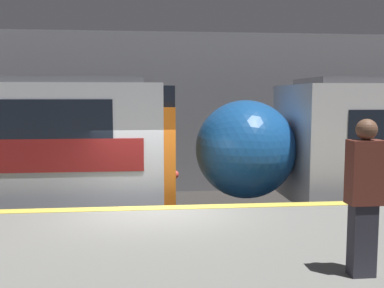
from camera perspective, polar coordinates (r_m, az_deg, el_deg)
The scene contains 4 objects.
ground_plane at distance 8.98m, azimuth -4.81°, elevation -14.74°, with size 120.00×120.00×0.00m, color #33302D.
platform at distance 6.82m, azimuth -4.53°, elevation -16.64°, with size 40.00×4.21×1.11m.
station_rear_barrier at distance 14.93m, azimuth -5.32°, elevation 3.94°, with size 50.00×0.15×5.29m.
person_waiting at distance 5.52m, azimuth 21.01°, elevation -5.83°, with size 0.38×0.24×1.83m.
Camera 1 is at (-0.12, -8.40, 3.18)m, focal length 42.00 mm.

